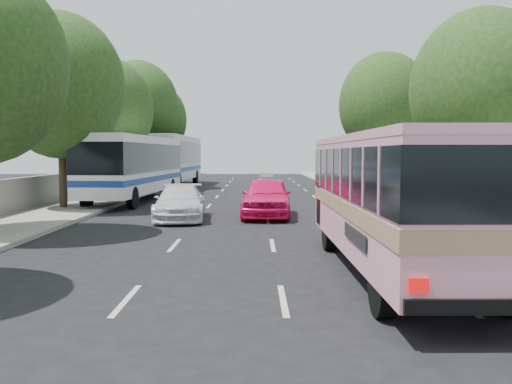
{
  "coord_description": "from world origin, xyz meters",
  "views": [
    {
      "loc": [
        0.48,
        -11.82,
        2.71
      ],
      "look_at": [
        0.51,
        3.72,
        1.6
      ],
      "focal_mm": 38.0,
      "sensor_mm": 36.0,
      "label": 1
    }
  ],
  "objects_px": {
    "white_pickup": "(180,203)",
    "tour_coach_rear": "(172,156)",
    "tour_coach_front": "(135,163)",
    "pink_taxi": "(267,197)",
    "pink_bus": "(396,188)"
  },
  "relations": [
    {
      "from": "white_pickup",
      "to": "pink_bus",
      "type": "bearing_deg",
      "value": -62.39
    },
    {
      "from": "pink_taxi",
      "to": "white_pickup",
      "type": "relative_size",
      "value": 1.04
    },
    {
      "from": "tour_coach_rear",
      "to": "tour_coach_front",
      "type": "bearing_deg",
      "value": -88.24
    },
    {
      "from": "white_pickup",
      "to": "tour_coach_rear",
      "type": "relative_size",
      "value": 0.35
    },
    {
      "from": "pink_taxi",
      "to": "tour_coach_front",
      "type": "distance_m",
      "value": 10.53
    },
    {
      "from": "pink_taxi",
      "to": "white_pickup",
      "type": "height_order",
      "value": "pink_taxi"
    },
    {
      "from": "pink_bus",
      "to": "pink_taxi",
      "type": "distance_m",
      "value": 11.31
    },
    {
      "from": "white_pickup",
      "to": "tour_coach_rear",
      "type": "xyz_separation_m",
      "value": [
        -3.71,
        22.14,
        1.77
      ]
    },
    {
      "from": "white_pickup",
      "to": "pink_taxi",
      "type": "bearing_deg",
      "value": 10.68
    },
    {
      "from": "white_pickup",
      "to": "tour_coach_rear",
      "type": "height_order",
      "value": "tour_coach_rear"
    },
    {
      "from": "pink_bus",
      "to": "tour_coach_rear",
      "type": "relative_size",
      "value": 0.71
    },
    {
      "from": "white_pickup",
      "to": "tour_coach_rear",
      "type": "distance_m",
      "value": 22.52
    },
    {
      "from": "white_pickup",
      "to": "tour_coach_front",
      "type": "distance_m",
      "value": 9.34
    },
    {
      "from": "pink_taxi",
      "to": "tour_coach_rear",
      "type": "height_order",
      "value": "tour_coach_rear"
    },
    {
      "from": "pink_bus",
      "to": "tour_coach_rear",
      "type": "height_order",
      "value": "tour_coach_rear"
    }
  ]
}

